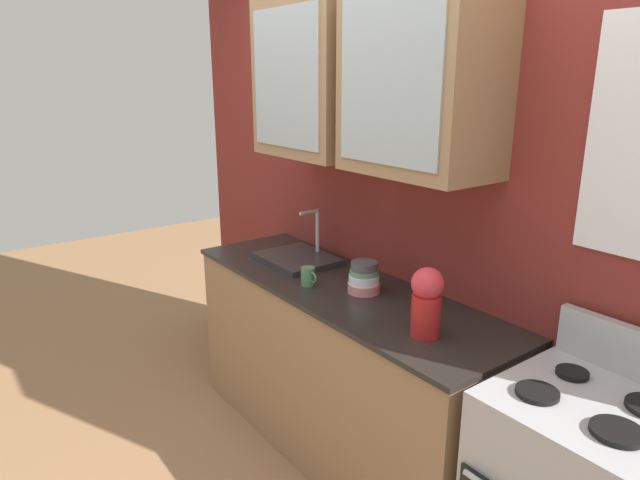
# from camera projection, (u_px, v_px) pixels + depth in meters

# --- Properties ---
(ground_plane) EXTENTS (10.00, 10.00, 0.00)m
(ground_plane) POSITION_uv_depth(u_px,v_px,m) (339.00, 445.00, 3.03)
(ground_plane) COLOR #936B47
(back_wall_unit) EXTENTS (3.85, 0.48, 2.87)m
(back_wall_unit) POSITION_uv_depth(u_px,v_px,m) (388.00, 154.00, 2.75)
(back_wall_unit) COLOR maroon
(back_wall_unit) RESTS_ON ground_plane
(counter) EXTENTS (1.93, 0.61, 0.93)m
(counter) POSITION_uv_depth(u_px,v_px,m) (340.00, 369.00, 2.89)
(counter) COLOR #93704C
(counter) RESTS_ON ground_plane
(sink_faucet) EXTENTS (0.43, 0.35, 0.28)m
(sink_faucet) POSITION_uv_depth(u_px,v_px,m) (298.00, 257.00, 3.12)
(sink_faucet) COLOR #2D2D30
(sink_faucet) RESTS_ON counter
(bowl_stack) EXTENTS (0.16, 0.16, 0.15)m
(bowl_stack) POSITION_uv_depth(u_px,v_px,m) (364.00, 278.00, 2.66)
(bowl_stack) COLOR #D87F84
(bowl_stack) RESTS_ON counter
(vase) EXTENTS (0.13, 0.13, 0.29)m
(vase) POSITION_uv_depth(u_px,v_px,m) (427.00, 300.00, 2.19)
(vase) COLOR #B21E1E
(vase) RESTS_ON counter
(cup_near_sink) EXTENTS (0.11, 0.07, 0.09)m
(cup_near_sink) POSITION_uv_depth(u_px,v_px,m) (308.00, 276.00, 2.75)
(cup_near_sink) COLOR #4C7F59
(cup_near_sink) RESTS_ON counter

